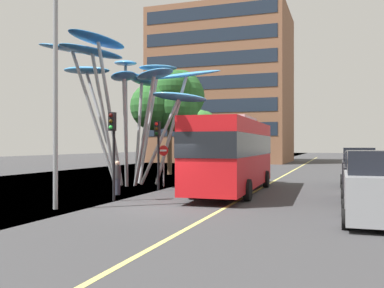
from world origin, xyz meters
name	(u,v)px	position (x,y,z in m)	size (l,w,h in m)	color
ground	(144,209)	(-0.66, 0.00, -0.05)	(120.00, 240.00, 0.10)	#38383A
red_bus	(233,151)	(1.44, 6.12, 2.12)	(3.04, 11.00, 3.88)	red
leaf_sculpture	(127,77)	(-5.91, 8.64, 6.68)	(11.54, 9.38, 8.83)	#9EA0A5
traffic_light_kerb_near	(113,137)	(-2.73, 1.21, 2.80)	(0.28, 0.42, 3.87)	black
traffic_light_kerb_far	(158,140)	(-2.64, 5.88, 2.69)	(0.28, 0.42, 3.72)	black
car_parked_near	(377,189)	(7.71, -0.89, 1.07)	(2.09, 3.93, 2.28)	gray
car_parked_mid	(366,178)	(7.70, 4.72, 1.04)	(2.08, 4.20, 2.19)	black
car_parked_far	(358,168)	(7.66, 12.03, 1.07)	(2.04, 4.42, 2.29)	black
street_lamp	(64,62)	(-3.26, -1.57, 5.57)	(1.83, 0.44, 8.90)	gray
tree_pavement_near	(172,100)	(-6.33, 17.36, 6.14)	(5.71, 5.37, 8.68)	brown
tree_pavement_far	(206,128)	(-7.17, 29.37, 4.24)	(5.18, 4.45, 6.29)	brown
pedestrian	(117,178)	(-3.73, 3.43, 0.84)	(0.34, 0.34, 1.67)	#2D3342
no_entry_sign	(164,159)	(-3.11, 7.81, 1.62)	(0.60, 0.12, 2.42)	gray
backdrop_building	(223,88)	(-9.63, 45.83, 10.77)	(18.97, 14.28, 21.53)	brown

